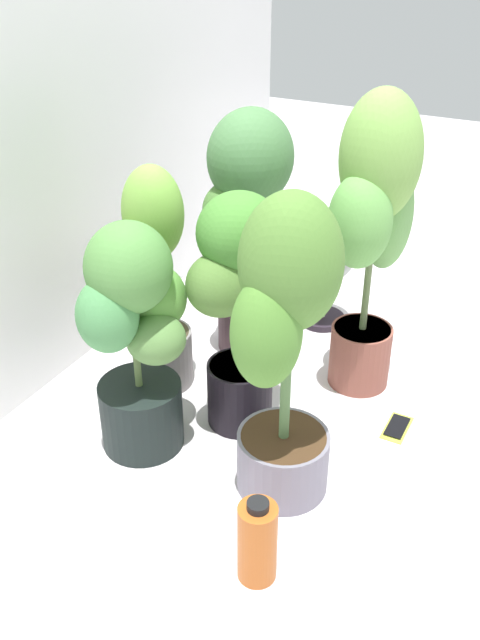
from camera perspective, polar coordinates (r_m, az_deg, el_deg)
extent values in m
plane|color=silver|center=(2.26, 4.38, -8.62)|extent=(8.00, 8.00, 0.00)
cube|color=silver|center=(2.25, -16.08, 18.68)|extent=(3.20, 0.01, 2.00)
cylinder|color=slate|center=(2.00, 3.49, -11.34)|extent=(0.26, 0.26, 0.18)
cylinder|color=#412B19|center=(1.95, 3.57, -9.56)|extent=(0.24, 0.24, 0.02)
cylinder|color=#577D48|center=(1.77, 3.88, -1.95)|extent=(0.03, 0.03, 0.60)
ellipsoid|color=#507D32|center=(1.65, 4.16, 4.69)|extent=(0.31, 0.31, 0.35)
ellipsoid|color=#518732|center=(1.67, 2.16, -1.01)|extent=(0.19, 0.18, 0.30)
cylinder|color=#332126|center=(2.60, 0.76, -0.46)|extent=(0.23, 0.23, 0.17)
cylinder|color=#463121|center=(2.56, 0.77, 0.99)|extent=(0.21, 0.21, 0.02)
cylinder|color=olive|center=(2.41, 0.83, 7.67)|extent=(0.02, 0.02, 0.63)
ellipsoid|color=#487645|center=(2.33, 0.87, 13.10)|extent=(0.34, 0.31, 0.32)
ellipsoid|color=#4A7636|center=(2.35, -0.28, 8.97)|extent=(0.31, 0.31, 0.21)
cylinder|color=brown|center=(2.42, 9.73, -2.83)|extent=(0.21, 0.21, 0.22)
cylinder|color=#492C23|center=(2.37, 9.94, -0.81)|extent=(0.19, 0.19, 0.02)
cylinder|color=#5E7245|center=(2.21, 10.72, 6.72)|extent=(0.02, 0.02, 0.66)
ellipsoid|color=#76A84C|center=(2.12, 11.38, 12.94)|extent=(0.34, 0.35, 0.40)
ellipsoid|color=#65A44E|center=(2.11, 9.74, 7.92)|extent=(0.27, 0.27, 0.30)
ellipsoid|color=#6BA454|center=(2.24, 11.93, 8.41)|extent=(0.22, 0.22, 0.37)
cylinder|color=black|center=(2.21, -0.02, -5.95)|extent=(0.21, 0.21, 0.21)
cylinder|color=#45331B|center=(2.16, -0.02, -3.85)|extent=(0.19, 0.19, 0.02)
cylinder|color=#68764A|center=(2.02, -0.02, 2.17)|extent=(0.02, 0.02, 0.50)
ellipsoid|color=#448130|center=(1.94, -0.02, 7.11)|extent=(0.34, 0.34, 0.23)
ellipsoid|color=#537B35|center=(1.94, -1.55, 2.91)|extent=(0.27, 0.27, 0.19)
ellipsoid|color=#4B7831|center=(2.06, 1.59, 3.99)|extent=(0.23, 0.23, 0.18)
cylinder|color=gray|center=(2.41, -6.33, -2.98)|extent=(0.20, 0.20, 0.20)
cylinder|color=#3C3423|center=(2.36, -6.45, -1.13)|extent=(0.19, 0.19, 0.02)
cylinder|color=olive|center=(2.24, -6.82, 4.31)|extent=(0.02, 0.02, 0.48)
ellipsoid|color=#78AF45|center=(2.16, -7.12, 8.67)|extent=(0.18, 0.20, 0.30)
ellipsoid|color=#7BA93A|center=(2.16, -8.69, 4.86)|extent=(0.21, 0.21, 0.25)
cylinder|color=black|center=(2.15, -8.01, -7.56)|extent=(0.25, 0.25, 0.21)
cylinder|color=#482C18|center=(2.09, -8.21, -5.42)|extent=(0.23, 0.23, 0.02)
cylinder|color=#607B43|center=(1.97, -8.68, -0.09)|extent=(0.02, 0.02, 0.44)
ellipsoid|color=#508840|center=(1.89, -9.07, 4.23)|extent=(0.34, 0.34, 0.26)
ellipsoid|color=#4C8E4F|center=(1.90, -10.75, 0.37)|extent=(0.24, 0.24, 0.22)
ellipsoid|color=#5D9A40|center=(2.00, -6.96, 1.79)|extent=(0.24, 0.24, 0.20)
ellipsoid|color=#5B8745|center=(1.96, -6.86, -1.54)|extent=(0.22, 0.22, 0.15)
cube|color=#C7CF45|center=(2.29, 12.66, -8.53)|extent=(0.14, 0.07, 0.01)
cube|color=black|center=(2.29, 12.68, -8.43)|extent=(0.12, 0.06, 0.00)
cylinder|color=#271E28|center=(2.80, 6.67, 0.12)|extent=(0.18, 0.18, 0.03)
cylinder|color=#9DA69F|center=(2.75, 6.79, 1.81)|extent=(0.02, 0.02, 0.16)
sphere|color=#9DA69F|center=(2.66, 7.05, 5.50)|extent=(0.31, 0.31, 0.23)
cylinder|color=#B85820|center=(1.76, 1.42, -17.66)|extent=(0.10, 0.10, 0.22)
cylinder|color=black|center=(1.67, 1.47, -14.88)|extent=(0.05, 0.05, 0.02)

